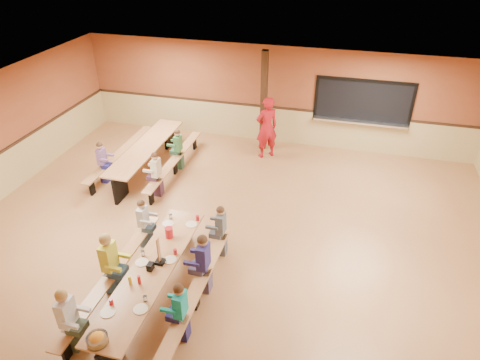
# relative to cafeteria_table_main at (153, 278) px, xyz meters

# --- Properties ---
(ground) EXTENTS (12.00, 12.00, 0.00)m
(ground) POSITION_rel_cafeteria_table_main_xyz_m (0.80, 2.16, -0.53)
(ground) COLOR brown
(ground) RESTS_ON ground
(room_envelope) EXTENTS (12.04, 10.04, 3.02)m
(room_envelope) POSITION_rel_cafeteria_table_main_xyz_m (0.80, 2.16, 0.16)
(room_envelope) COLOR brown
(room_envelope) RESTS_ON ground
(kitchen_pass_through) EXTENTS (2.78, 0.28, 1.38)m
(kitchen_pass_through) POSITION_rel_cafeteria_table_main_xyz_m (3.40, 7.12, 0.96)
(kitchen_pass_through) COLOR black
(kitchen_pass_through) RESTS_ON ground
(structural_post) EXTENTS (0.18, 0.18, 3.00)m
(structural_post) POSITION_rel_cafeteria_table_main_xyz_m (0.60, 6.56, 0.97)
(structural_post) COLOR black
(structural_post) RESTS_ON ground
(cafeteria_table_main) EXTENTS (1.91, 3.70, 0.74)m
(cafeteria_table_main) POSITION_rel_cafeteria_table_main_xyz_m (0.00, 0.00, 0.00)
(cafeteria_table_main) COLOR #AB7244
(cafeteria_table_main) RESTS_ON ground
(cafeteria_table_second) EXTENTS (1.91, 3.70, 0.74)m
(cafeteria_table_second) POSITION_rel_cafeteria_table_main_xyz_m (-2.23, 4.41, 0.00)
(cafeteria_table_second) COLOR #AB7244
(cafeteria_table_second) RESTS_ON ground
(seated_child_white_left) EXTENTS (0.40, 0.32, 1.27)m
(seated_child_white_left) POSITION_rel_cafeteria_table_main_xyz_m (-0.83, -1.32, 0.11)
(seated_child_white_left) COLOR silver
(seated_child_white_left) RESTS_ON ground
(seated_adult_yellow) EXTENTS (0.43, 0.35, 1.34)m
(seated_adult_yellow) POSITION_rel_cafeteria_table_main_xyz_m (-0.83, -0.01, 0.14)
(seated_adult_yellow) COLOR #CED133
(seated_adult_yellow) RESTS_ON ground
(seated_child_grey_left) EXTENTS (0.35, 0.28, 1.16)m
(seated_child_grey_left) POSITION_rel_cafeteria_table_main_xyz_m (-0.83, 1.36, 0.06)
(seated_child_grey_left) COLOR #B7B7B7
(seated_child_grey_left) RESTS_ON ground
(seated_child_teal_right) EXTENTS (0.36, 0.29, 1.19)m
(seated_child_teal_right) POSITION_rel_cafeteria_table_main_xyz_m (0.82, -0.68, 0.07)
(seated_child_teal_right) COLOR teal
(seated_child_teal_right) RESTS_ON ground
(seated_child_navy_right) EXTENTS (0.40, 0.33, 1.28)m
(seated_child_navy_right) POSITION_rel_cafeteria_table_main_xyz_m (0.82, 0.46, 0.12)
(seated_child_navy_right) COLOR navy
(seated_child_navy_right) RESTS_ON ground
(seated_child_char_right) EXTENTS (0.35, 0.29, 1.18)m
(seated_child_char_right) POSITION_rel_cafeteria_table_main_xyz_m (0.82, 1.54, 0.06)
(seated_child_char_right) COLOR #4C5257
(seated_child_char_right) RESTS_ON ground
(seated_child_purple_sec) EXTENTS (0.34, 0.28, 1.15)m
(seated_child_purple_sec) POSITION_rel_cafeteria_table_main_xyz_m (-3.06, 3.51, 0.05)
(seated_child_purple_sec) COLOR #704C7D
(seated_child_purple_sec) RESTS_ON ground
(seated_child_green_sec) EXTENTS (0.35, 0.28, 1.17)m
(seated_child_green_sec) POSITION_rel_cafeteria_table_main_xyz_m (-1.41, 4.73, 0.06)
(seated_child_green_sec) COLOR #3A7841
(seated_child_green_sec) RESTS_ON ground
(seated_child_tan_sec) EXTENTS (0.36, 0.30, 1.20)m
(seated_child_tan_sec) POSITION_rel_cafeteria_table_main_xyz_m (-1.41, 3.29, 0.07)
(seated_child_tan_sec) COLOR beige
(seated_child_tan_sec) RESTS_ON ground
(standing_woman) EXTENTS (0.80, 0.76, 1.84)m
(standing_woman) POSITION_rel_cafeteria_table_main_xyz_m (0.81, 6.07, 0.40)
(standing_woman) COLOR #A4121A
(standing_woman) RESTS_ON ground
(punch_pitcher) EXTENTS (0.16, 0.16, 0.22)m
(punch_pitcher) POSITION_rel_cafeteria_table_main_xyz_m (-0.04, 0.92, 0.32)
(punch_pitcher) COLOR red
(punch_pitcher) RESTS_ON cafeteria_table_main
(chip_bowl) EXTENTS (0.32, 0.32, 0.15)m
(chip_bowl) POSITION_rel_cafeteria_table_main_xyz_m (-0.09, -1.63, 0.29)
(chip_bowl) COLOR #FFA728
(chip_bowl) RESTS_ON cafeteria_table_main
(napkin_dispenser) EXTENTS (0.10, 0.14, 0.13)m
(napkin_dispenser) POSITION_rel_cafeteria_table_main_xyz_m (-0.00, -0.02, 0.28)
(napkin_dispenser) COLOR black
(napkin_dispenser) RESTS_ON cafeteria_table_main
(condiment_mustard) EXTENTS (0.06, 0.06, 0.17)m
(condiment_mustard) POSITION_rel_cafeteria_table_main_xyz_m (-0.19, -0.43, 0.30)
(condiment_mustard) COLOR yellow
(condiment_mustard) RESTS_ON cafeteria_table_main
(condiment_ketchup) EXTENTS (0.06, 0.06, 0.17)m
(condiment_ketchup) POSITION_rel_cafeteria_table_main_xyz_m (-0.04, -0.38, 0.30)
(condiment_ketchup) COLOR #B2140F
(condiment_ketchup) RESTS_ON cafeteria_table_main
(table_paddle) EXTENTS (0.16, 0.16, 0.56)m
(table_paddle) POSITION_rel_cafeteria_table_main_xyz_m (0.09, 0.18, 0.35)
(table_paddle) COLOR black
(table_paddle) RESTS_ON cafeteria_table_main
(place_settings) EXTENTS (0.65, 3.30, 0.11)m
(place_settings) POSITION_rel_cafeteria_table_main_xyz_m (-0.00, 0.00, 0.27)
(place_settings) COLOR beige
(place_settings) RESTS_ON cafeteria_table_main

